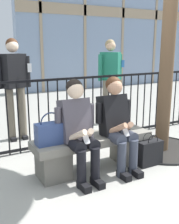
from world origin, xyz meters
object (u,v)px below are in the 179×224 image
(bystander_at_railing, at_px, (110,75))
(bystander_further_back, at_px, (15,82))
(seated_person_with_phone, at_px, (78,127))
(seated_person_companion, at_px, (117,121))
(stone_bench, at_px, (93,149))
(handbag_on_bench, at_px, (51,133))
(shopping_bag, at_px, (150,153))

(bystander_at_railing, height_order, bystander_further_back, same)
(seated_person_with_phone, bearing_deg, seated_person_companion, 0.00)
(stone_bench, bearing_deg, bystander_further_back, 108.83)
(seated_person_companion, xyz_separation_m, handbag_on_bench, (-0.86, 0.12, -0.06))
(seated_person_with_phone, distance_m, shopping_bag, 1.12)
(seated_person_companion, distance_m, bystander_at_railing, 2.24)
(seated_person_with_phone, height_order, handbag_on_bench, seated_person_with_phone)
(shopping_bag, xyz_separation_m, bystander_further_back, (-1.30, 1.95, 0.83))
(seated_person_companion, height_order, handbag_on_bench, seated_person_companion)
(seated_person_companion, bearing_deg, handbag_on_bench, 172.12)
(handbag_on_bench, bearing_deg, stone_bench, 0.99)
(handbag_on_bench, distance_m, bystander_at_railing, 2.70)
(seated_person_companion, relative_size, shopping_bag, 2.73)
(handbag_on_bench, xyz_separation_m, shopping_bag, (1.31, -0.26, -0.41))
(handbag_on_bench, distance_m, bystander_further_back, 1.73)
(stone_bench, xyz_separation_m, shopping_bag, (0.73, -0.27, -0.10))
(stone_bench, relative_size, bystander_at_railing, 0.94)
(seated_person_companion, bearing_deg, bystander_at_railing, 59.60)
(shopping_bag, height_order, bystander_further_back, bystander_further_back)
(seated_person_with_phone, bearing_deg, stone_bench, 24.90)
(seated_person_with_phone, height_order, shopping_bag, seated_person_with_phone)
(handbag_on_bench, bearing_deg, shopping_bag, -11.26)
(seated_person_companion, height_order, bystander_further_back, bystander_further_back)
(bystander_at_railing, bearing_deg, seated_person_with_phone, -131.26)
(seated_person_with_phone, xyz_separation_m, seated_person_companion, (0.55, 0.00, 0.00))
(bystander_further_back, bearing_deg, handbag_on_bench, -90.31)
(bystander_at_railing, bearing_deg, handbag_on_bench, -137.85)
(stone_bench, relative_size, shopping_bag, 3.60)
(bystander_at_railing, distance_m, bystander_further_back, 1.97)
(bystander_further_back, bearing_deg, shopping_bag, -56.22)
(seated_person_companion, bearing_deg, shopping_bag, -17.43)
(shopping_bag, relative_size, bystander_further_back, 0.26)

